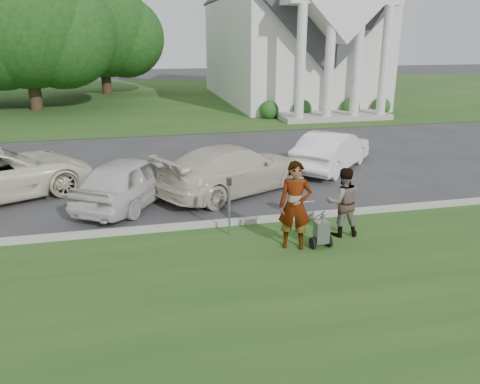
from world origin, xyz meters
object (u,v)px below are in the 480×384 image
object	(u,v)px
car_d	(332,150)
car_c	(234,169)
tree_back	(102,32)
car_b	(131,180)
church	(289,14)
tree_left	(25,25)
striping_cart	(321,233)
person_right	(343,203)
person_left	(295,206)
parking_meter_near	(229,199)

from	to	relation	value
car_d	car_c	bearing A→B (deg)	69.19
tree_back	car_b	size ratio (longest dim) A/B	2.41
church	tree_left	world-z (taller)	church
striping_cart	car_c	bearing A→B (deg)	101.06
church	person_right	bearing A→B (deg)	-105.30
tree_left	person_left	size ratio (longest dim) A/B	5.45
tree_left	tree_back	distance (m)	8.95
tree_back	person_right	distance (m)	31.54
church	striping_cart	xyz separation A→B (m)	(-7.22, -24.27, -5.58)
striping_cart	car_c	size ratio (longest dim) A/B	0.19
parking_meter_near	car_d	world-z (taller)	parking_meter_near
striping_cart	person_left	xyz separation A→B (m)	(-0.58, 0.14, 0.61)
church	person_right	size ratio (longest dim) A/B	14.75
parking_meter_near	person_right	bearing A→B (deg)	-12.26
tree_back	car_c	size ratio (longest dim) A/B	1.97
tree_left	person_left	xyz separation A→B (m)	(9.22, -23.01, -4.14)
church	person_left	distance (m)	25.84
church	car_b	distance (m)	23.86
tree_left	parking_meter_near	world-z (taller)	tree_left
tree_back	person_left	xyz separation A→B (m)	(5.22, -31.01, -3.75)
church	striping_cart	bearing A→B (deg)	-106.55
church	person_left	world-z (taller)	church
parking_meter_near	car_b	size ratio (longest dim) A/B	0.36
parking_meter_near	car_b	world-z (taller)	parking_meter_near
striping_cart	person_right	world-z (taller)	person_right
car_d	parking_meter_near	bearing A→B (deg)	91.47
church	car_d	distance (m)	19.52
parking_meter_near	car_b	bearing A→B (deg)	128.14
striping_cart	car_c	world-z (taller)	car_c
tree_left	car_d	xyz separation A→B (m)	(12.62, -17.15, -4.44)
church	car_b	bearing A→B (deg)	-118.94
tree_back	tree_left	bearing A→B (deg)	-116.57
person_left	person_right	xyz separation A→B (m)	(1.30, 0.40, -0.16)
church	car_b	world-z (taller)	church
church	car_c	world-z (taller)	church
striping_cart	person_right	xyz separation A→B (m)	(0.72, 0.54, 0.46)
tree_left	church	bearing A→B (deg)	3.79
car_c	car_b	bearing A→B (deg)	68.12
parking_meter_near	car_d	distance (m)	6.77
person_right	church	bearing A→B (deg)	-98.94
tree_left	car_d	world-z (taller)	tree_left
church	tree_back	bearing A→B (deg)	152.15
car_b	car_c	world-z (taller)	car_c
tree_back	car_b	world-z (taller)	tree_back
person_right	tree_left	bearing A→B (deg)	-58.69
tree_left	car_b	distance (m)	20.56
tree_left	parking_meter_near	distance (m)	23.82
car_c	car_d	xyz separation A→B (m)	(3.87, 1.74, -0.04)
striping_cart	car_d	bearing A→B (deg)	62.04
striping_cart	church	bearing A→B (deg)	70.71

